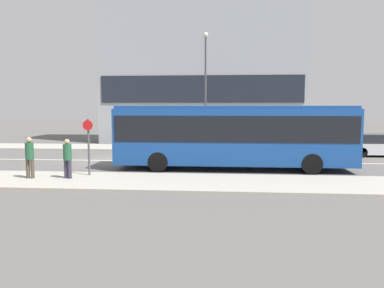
{
  "coord_description": "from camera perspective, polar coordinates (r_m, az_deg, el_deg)",
  "views": [
    {
      "loc": [
        6.67,
        -20.99,
        3.12
      ],
      "look_at": [
        5.08,
        -2.12,
        1.22
      ],
      "focal_mm": 35.0,
      "sensor_mm": 36.0,
      "label": 1
    }
  ],
  "objects": [
    {
      "name": "bus_stop_sign",
      "position": [
        16.83,
        -15.5,
        0.27
      ],
      "size": [
        0.44,
        0.12,
        2.46
      ],
      "color": "#4C4C51",
      "rests_on": "sidewalk_near"
    },
    {
      "name": "ground_plane",
      "position": [
        22.25,
        -12.7,
        -2.46
      ],
      "size": [
        120.0,
        120.0,
        0.0
      ],
      "primitive_type": "plane",
      "color": "#595654"
    },
    {
      "name": "apartment_block_left_tower",
      "position": [
        33.43,
        1.63,
        14.51
      ],
      "size": [
        17.16,
        5.07,
        16.46
      ],
      "color": "#9EA3A8",
      "rests_on": "ground_plane"
    },
    {
      "name": "street_lamp",
      "position": [
        26.24,
        2.07,
        9.71
      ],
      "size": [
        0.36,
        0.36,
        8.03
      ],
      "color": "#4C4C51",
      "rests_on": "sidewalk_far"
    },
    {
      "name": "lane_centerline",
      "position": [
        22.25,
        -12.7,
        -2.45
      ],
      "size": [
        41.8,
        0.16,
        0.01
      ],
      "color": "silver",
      "rests_on": "ground_plane"
    },
    {
      "name": "pedestrian_near_stop",
      "position": [
        16.97,
        -23.51,
        -1.54
      ],
      "size": [
        0.35,
        0.34,
        1.72
      ],
      "rotation": [
        0.0,
        0.0,
        3.15
      ],
      "color": "#4C4233",
      "rests_on": "sidewalk_near"
    },
    {
      "name": "pedestrian_down_pavement",
      "position": [
        16.39,
        -18.45,
        -1.77
      ],
      "size": [
        0.34,
        0.34,
        1.65
      ],
      "rotation": [
        0.0,
        0.0,
        -0.29
      ],
      "color": "#383347",
      "rests_on": "sidewalk_near"
    },
    {
      "name": "parked_car_0",
      "position": [
        25.17,
        16.09,
        -0.18
      ],
      "size": [
        3.96,
        1.84,
        1.3
      ],
      "color": "silver",
      "rests_on": "ground_plane"
    },
    {
      "name": "city_bus",
      "position": [
        18.63,
        6.29,
        1.7
      ],
      "size": [
        11.61,
        2.54,
        3.15
      ],
      "rotation": [
        0.0,
        0.0,
        0.07
      ],
      "color": "#194793",
      "rests_on": "ground_plane"
    },
    {
      "name": "sidewalk_near",
      "position": [
        16.47,
        -19.27,
        -5.27
      ],
      "size": [
        44.0,
        3.5,
        0.13
      ],
      "color": "#A39E93",
      "rests_on": "ground_plane"
    },
    {
      "name": "parked_car_1",
      "position": [
        26.46,
        26.72,
        -0.22
      ],
      "size": [
        4.47,
        1.79,
        1.39
      ],
      "color": "silver",
      "rests_on": "ground_plane"
    },
    {
      "name": "sidewalk_far",
      "position": [
        28.21,
        -8.9,
        -0.55
      ],
      "size": [
        44.0,
        3.5,
        0.13
      ],
      "color": "#A39E93",
      "rests_on": "ground_plane"
    }
  ]
}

